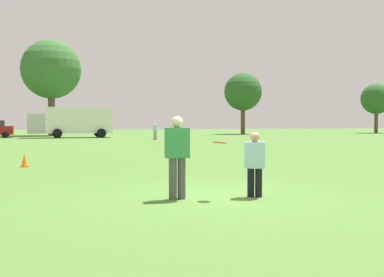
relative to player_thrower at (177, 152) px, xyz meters
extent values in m
plane|color=#47702D|center=(0.96, 0.14, -0.99)|extent=(189.08, 189.08, 0.00)
cylinder|color=#4C4C51|center=(-0.09, 0.00, -0.55)|extent=(0.17, 0.17, 0.87)
cylinder|color=#4C4C51|center=(0.09, 0.00, -0.55)|extent=(0.17, 0.17, 0.87)
cube|color=#338C4C|center=(0.00, 0.00, 0.21)|extent=(0.50, 0.30, 0.64)
sphere|color=beige|center=(0.00, 0.00, 0.64)|extent=(0.25, 0.25, 0.25)
cylinder|color=black|center=(1.76, -0.23, -0.67)|extent=(0.15, 0.15, 0.63)
cylinder|color=black|center=(1.61, -0.16, -0.67)|extent=(0.15, 0.15, 0.63)
cube|color=#9EC6E5|center=(1.68, -0.20, -0.07)|extent=(0.50, 0.41, 0.57)
sphere|color=tan|center=(1.68, -0.20, 0.32)|extent=(0.22, 0.22, 0.22)
cylinder|color=#E54C33|center=(0.87, -0.23, 0.21)|extent=(0.27, 0.27, 0.06)
cube|color=#D8590C|center=(-3.66, 8.31, -0.97)|extent=(0.32, 0.32, 0.03)
cone|color=orange|center=(-3.66, 8.31, -0.73)|extent=(0.24, 0.24, 0.45)
cylinder|color=black|center=(-8.02, 41.02, -0.66)|extent=(0.67, 0.25, 0.66)
cylinder|color=black|center=(-8.11, 43.01, -0.66)|extent=(0.67, 0.25, 0.66)
cube|color=white|center=(-0.68, 40.40, 0.84)|extent=(6.91, 2.81, 2.70)
cube|color=#B2B2B7|center=(-4.88, 40.21, 0.49)|extent=(1.90, 2.38, 2.00)
cylinder|color=black|center=(-2.83, 38.94, -0.51)|extent=(0.97, 0.32, 0.96)
cylinder|color=black|center=(-2.95, 41.67, -0.51)|extent=(0.97, 0.32, 0.96)
cylinder|color=black|center=(1.59, 39.14, -0.51)|extent=(0.97, 0.32, 0.96)
cylinder|color=black|center=(1.47, 41.87, -0.51)|extent=(0.97, 0.32, 0.96)
cylinder|color=gray|center=(5.89, 32.52, -0.60)|extent=(0.15, 0.15, 0.78)
cylinder|color=gray|center=(6.04, 32.47, -0.60)|extent=(0.15, 0.15, 0.78)
cube|color=#9EC6E5|center=(5.97, 32.49, 0.06)|extent=(0.48, 0.36, 0.55)
sphere|color=beige|center=(5.97, 32.49, 0.44)|extent=(0.21, 0.21, 0.21)
cylinder|color=brown|center=(-3.58, 49.11, 1.53)|extent=(0.84, 0.84, 5.03)
sphere|color=#33662D|center=(-3.58, 49.11, 7.09)|extent=(7.18, 7.18, 7.18)
cylinder|color=brown|center=(21.50, 49.16, 0.82)|extent=(0.60, 0.60, 3.61)
sphere|color=#285623|center=(21.50, 49.16, 4.81)|extent=(5.15, 5.15, 5.15)
cylinder|color=brown|center=(43.13, 49.42, 0.62)|extent=(0.54, 0.54, 3.21)
sphere|color=#285623|center=(43.13, 49.42, 4.17)|extent=(4.59, 4.59, 4.59)
camera|label=1|loc=(-2.32, -9.34, 0.64)|focal=42.88mm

